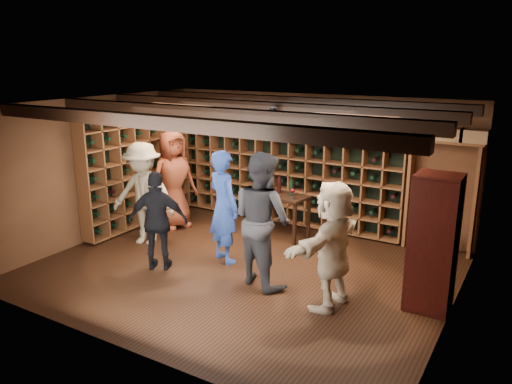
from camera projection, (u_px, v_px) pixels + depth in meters
The scene contains 13 objects.
ground at pixel (242, 269), 7.66m from camera, with size 6.00×6.00×0.00m, color black.
room_shell at pixel (243, 110), 7.06m from camera, with size 6.00×6.00×6.00m.
wine_rack_back at pixel (283, 165), 9.55m from camera, with size 4.65×0.30×2.20m.
wine_rack_left at pixel (138, 166), 9.43m from camera, with size 0.30×2.65×2.20m.
crate_shelf at pixel (446, 159), 7.99m from camera, with size 1.20×0.32×2.07m.
display_cabinet at pixel (433, 246), 6.26m from camera, with size 0.55×0.50×1.75m.
man_blue_shirt at pixel (224, 207), 7.77m from camera, with size 0.65×0.43×1.79m, color navy.
man_grey_suit at pixel (262, 219), 6.96m from camera, with size 0.93×0.73×1.92m, color black.
guest_red_floral at pixel (173, 180), 9.34m from camera, with size 0.91×0.59×1.86m, color maroon.
guest_woman_black at pixel (158, 221), 7.50m from camera, with size 0.89×0.37×1.52m, color black.
guest_khaki at pixel (143, 194), 8.51m from camera, with size 1.15×0.66×1.77m, color gray.
guest_beige at pixel (332, 245), 6.33m from camera, with size 1.56×0.50×1.68m, color tan.
tasting_table at pixel (279, 198), 8.90m from camera, with size 1.11×0.66×1.07m.
Camera 1 is at (3.80, -5.98, 3.15)m, focal length 35.00 mm.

